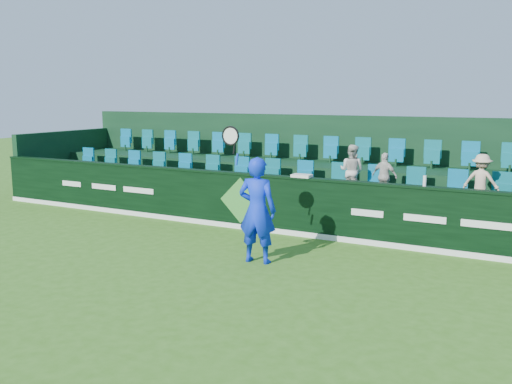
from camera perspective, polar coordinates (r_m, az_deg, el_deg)
The scene contains 13 objects.
ground at distance 10.62m, azimuth -12.08°, elevation -7.95°, with size 60.00×60.00×0.00m, color #376D1A.
sponsor_hoarding at distance 13.66m, azimuth -1.32°, elevation -0.89°, with size 16.00×0.25×1.35m.
stand_tier_front at distance 14.66m, azimuth 0.79°, elevation -1.24°, with size 16.00×2.00×0.80m, color black.
stand_tier_back at distance 16.30m, azimuth 3.86°, elevation 0.74°, with size 16.00×1.80×1.30m, color black.
stand_rear at distance 16.63m, azimuth 4.52°, elevation 2.88°, with size 16.00×4.10×2.60m.
seat_row_front at distance 14.90m, azimuth 1.50°, elevation 1.66°, with size 13.50×0.50×0.60m, color #086990.
seat_row_back at distance 16.46m, azimuth 4.33°, elevation 4.15°, with size 13.50×0.50×0.60m, color #086990.
tennis_player at distance 10.82m, azimuth 0.10°, elevation -1.78°, with size 1.13×0.57×2.63m.
spectator_left at distance 13.62m, azimuth 9.54°, elevation 2.12°, with size 0.60×0.47×1.23m, color beige.
spectator_middle at distance 13.40m, azimuth 12.73°, elevation 1.56°, with size 0.63×0.26×1.08m, color beige.
spectator_right at distance 13.01m, azimuth 21.59°, elevation 1.03°, with size 0.74×0.43×1.15m, color beige.
towel at distance 12.87m, azimuth 4.60°, elevation 1.63°, with size 0.43×0.28×0.07m, color silver.
drinks_bottle at distance 12.05m, azimuth 16.51°, elevation 1.07°, with size 0.07×0.07×0.22m, color white.
Camera 1 is at (6.61, -7.69, 3.18)m, focal length 40.00 mm.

